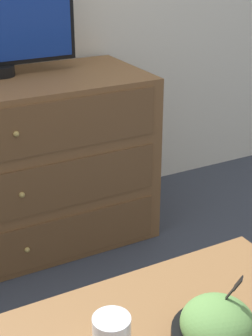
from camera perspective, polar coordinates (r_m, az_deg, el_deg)
dresser at (r=2.37m, az=-13.48°, el=-0.16°), size 1.34×0.57×0.79m
takeout_bowl at (r=1.28m, az=10.07°, el=-17.06°), size 0.22×0.22×0.18m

